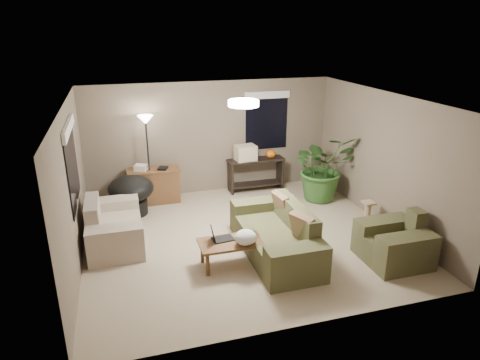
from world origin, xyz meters
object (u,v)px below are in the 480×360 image
object	(u,v)px
loveseat	(113,228)
papasan_chair	(131,192)
cat_scratching_post	(367,216)
coffee_table	(231,245)
houseplant	(322,174)
main_sofa	(277,237)
console_table	(256,172)
desk	(154,186)
floor_lamp	(146,131)
armchair	(394,244)

from	to	relation	value
loveseat	papasan_chair	world-z (taller)	loveseat
cat_scratching_post	coffee_table	bearing A→B (deg)	-167.61
houseplant	main_sofa	bearing A→B (deg)	-132.31
coffee_table	console_table	bearing A→B (deg)	64.93
loveseat	console_table	size ratio (longest dim) A/B	1.23
desk	floor_lamp	world-z (taller)	floor_lamp
loveseat	console_table	distance (m)	3.66
floor_lamp	cat_scratching_post	world-z (taller)	floor_lamp
coffee_table	cat_scratching_post	distance (m)	2.93
loveseat	armchair	distance (m)	4.75
main_sofa	houseplant	distance (m)	2.67
papasan_chair	cat_scratching_post	distance (m)	4.64
console_table	coffee_table	bearing A→B (deg)	-115.07
armchair	console_table	xyz separation A→B (m)	(-1.16, 3.65, 0.14)
papasan_chair	cat_scratching_post	xyz separation A→B (m)	(4.25, -1.84, -0.25)
papasan_chair	cat_scratching_post	size ratio (longest dim) A/B	2.18
papasan_chair	floor_lamp	distance (m)	1.30
loveseat	papasan_chair	distance (m)	1.27
main_sofa	floor_lamp	bearing A→B (deg)	123.23
main_sofa	coffee_table	world-z (taller)	main_sofa
floor_lamp	cat_scratching_post	bearing A→B (deg)	-31.06
cat_scratching_post	main_sofa	bearing A→B (deg)	-166.71
armchair	papasan_chair	xyz separation A→B (m)	(-3.98, 3.07, 0.17)
loveseat	coffee_table	bearing A→B (deg)	-35.43
desk	houseplant	size ratio (longest dim) A/B	0.74
papasan_chair	floor_lamp	world-z (taller)	floor_lamp
floor_lamp	cat_scratching_post	size ratio (longest dim) A/B	3.82
coffee_table	cat_scratching_post	bearing A→B (deg)	12.39
coffee_table	cat_scratching_post	size ratio (longest dim) A/B	2.00
desk	papasan_chair	xyz separation A→B (m)	(-0.50, -0.50, 0.09)
papasan_chair	cat_scratching_post	world-z (taller)	papasan_chair
main_sofa	desk	xyz separation A→B (m)	(-1.74, 2.81, 0.08)
main_sofa	coffee_table	size ratio (longest dim) A/B	2.20
console_table	cat_scratching_post	distance (m)	2.82
armchair	cat_scratching_post	distance (m)	1.27
papasan_chair	floor_lamp	bearing A→B (deg)	48.56
coffee_table	console_table	world-z (taller)	console_table
main_sofa	console_table	size ratio (longest dim) A/B	1.69
main_sofa	cat_scratching_post	world-z (taller)	main_sofa
armchair	desk	size ratio (longest dim) A/B	0.91
houseplant	cat_scratching_post	size ratio (longest dim) A/B	2.96
floor_lamp	cat_scratching_post	xyz separation A→B (m)	(3.84, -2.31, -1.38)
loveseat	armchair	world-z (taller)	same
console_table	houseplant	size ratio (longest dim) A/B	0.88
desk	cat_scratching_post	size ratio (longest dim) A/B	2.20
papasan_chair	main_sofa	bearing A→B (deg)	-45.91
main_sofa	loveseat	xyz separation A→B (m)	(-2.63, 1.12, 0.00)
papasan_chair	houseplant	distance (m)	4.05
desk	cat_scratching_post	xyz separation A→B (m)	(3.76, -2.34, -0.16)
floor_lamp	loveseat	bearing A→B (deg)	-115.62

